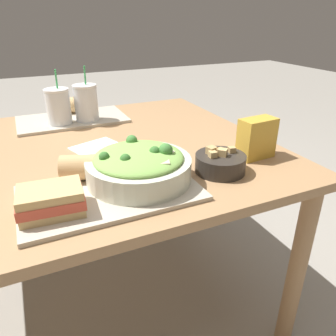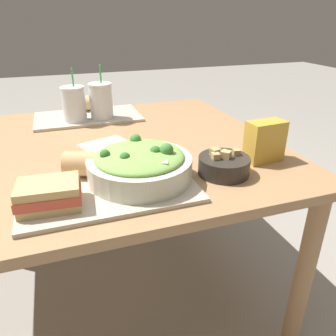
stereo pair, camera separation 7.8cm
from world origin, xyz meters
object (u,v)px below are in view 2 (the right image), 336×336
(salad_bowl, at_px, (140,164))
(baguette_far, at_px, (85,103))
(drink_cup_red, at_px, (101,102))
(napkin_folded, at_px, (105,144))
(chip_bag, at_px, (265,141))
(baguette_near, at_px, (92,164))
(drink_cup_dark, at_px, (74,105))
(soup_bowl, at_px, (224,165))
(sandwich_near, at_px, (49,195))

(salad_bowl, bearing_deg, baguette_far, 95.18)
(baguette_far, bearing_deg, salad_bowl, -160.35)
(drink_cup_red, bearing_deg, napkin_folded, -97.03)
(salad_bowl, relative_size, chip_bag, 2.21)
(baguette_near, distance_m, chip_bag, 0.54)
(drink_cup_dark, xyz_separation_m, chip_bag, (0.54, -0.60, -0.01))
(salad_bowl, distance_m, soup_bowl, 0.25)
(salad_bowl, height_order, napkin_folded, salad_bowl)
(salad_bowl, xyz_separation_m, baguette_far, (-0.07, 0.77, -0.01))
(salad_bowl, relative_size, soup_bowl, 1.92)
(baguette_near, distance_m, napkin_folded, 0.28)
(baguette_far, relative_size, chip_bag, 1.17)
(sandwich_near, relative_size, napkin_folded, 0.81)
(drink_cup_red, bearing_deg, sandwich_near, -108.33)
(baguette_near, height_order, drink_cup_dark, drink_cup_dark)
(salad_bowl, relative_size, napkin_folded, 1.51)
(baguette_far, bearing_deg, soup_bowl, -143.98)
(drink_cup_red, distance_m, chip_bag, 0.74)
(sandwich_near, relative_size, drink_cup_red, 0.68)
(baguette_near, xyz_separation_m, chip_bag, (0.53, -0.04, 0.02))
(baguette_far, height_order, drink_cup_dark, drink_cup_dark)
(napkin_folded, bearing_deg, salad_bowl, -81.38)
(sandwich_near, distance_m, drink_cup_dark, 0.70)
(salad_bowl, relative_size, sandwich_near, 1.86)
(drink_cup_red, height_order, chip_bag, drink_cup_red)
(baguette_near, relative_size, napkin_folded, 0.86)
(soup_bowl, distance_m, napkin_folded, 0.46)
(chip_bag, distance_m, napkin_folded, 0.56)
(drink_cup_dark, distance_m, napkin_folded, 0.32)
(baguette_far, relative_size, drink_cup_red, 0.67)
(soup_bowl, relative_size, chip_bag, 1.15)
(baguette_far, distance_m, chip_bag, 0.89)
(soup_bowl, height_order, sandwich_near, same)
(salad_bowl, relative_size, baguette_far, 1.89)
(sandwich_near, xyz_separation_m, drink_cup_dark, (0.11, 0.69, 0.04))
(baguette_near, xyz_separation_m, drink_cup_dark, (-0.00, 0.56, 0.03))
(sandwich_near, bearing_deg, baguette_near, 53.05)
(salad_bowl, height_order, baguette_near, salad_bowl)
(baguette_near, distance_m, drink_cup_red, 0.57)
(soup_bowl, relative_size, drink_cup_dark, 0.68)
(salad_bowl, relative_size, drink_cup_red, 1.27)
(soup_bowl, relative_size, baguette_near, 0.91)
(chip_bag, bearing_deg, drink_cup_red, 120.49)
(sandwich_near, distance_m, napkin_folded, 0.44)
(soup_bowl, bearing_deg, drink_cup_red, 111.78)
(drink_cup_dark, bearing_deg, baguette_near, -89.63)
(baguette_far, bearing_deg, drink_cup_dark, 174.06)
(salad_bowl, distance_m, drink_cup_red, 0.62)
(baguette_near, relative_size, baguette_far, 1.08)
(chip_bag, bearing_deg, sandwich_near, -176.83)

